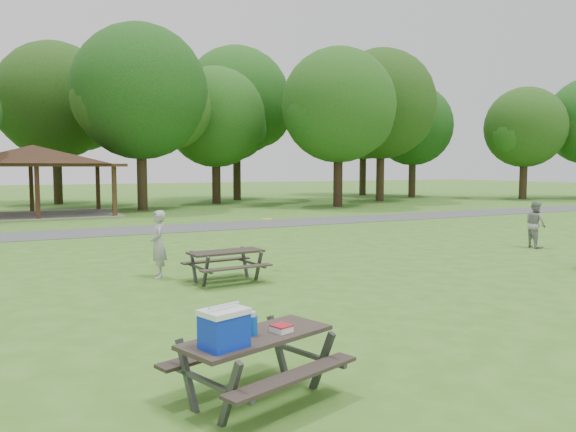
# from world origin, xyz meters

# --- Properties ---
(ground) EXTENTS (160.00, 160.00, 0.00)m
(ground) POSITION_xyz_m (0.00, 0.00, 0.00)
(ground) COLOR #3C7120
(ground) RESTS_ON ground
(asphalt_path) EXTENTS (120.00, 3.20, 0.02)m
(asphalt_path) POSITION_xyz_m (0.00, 14.00, 0.01)
(asphalt_path) COLOR #4A4A4D
(asphalt_path) RESTS_ON ground
(pavilion) EXTENTS (8.60, 7.01, 3.76)m
(pavilion) POSITION_xyz_m (-4.00, 24.00, 3.06)
(pavilion) COLOR #332112
(pavilion) RESTS_ON ground
(tree_row_e) EXTENTS (8.40, 8.00, 11.02)m
(tree_row_e) POSITION_xyz_m (2.10, 25.03, 6.78)
(tree_row_e) COLOR #302215
(tree_row_e) RESTS_ON ground
(tree_row_f) EXTENTS (7.35, 7.00, 9.55)m
(tree_row_f) POSITION_xyz_m (8.09, 28.53, 5.84)
(tree_row_f) COLOR black
(tree_row_f) RESTS_ON ground
(tree_row_g) EXTENTS (7.77, 7.40, 10.25)m
(tree_row_g) POSITION_xyz_m (14.09, 22.03, 6.33)
(tree_row_g) COLOR black
(tree_row_g) RESTS_ON ground
(tree_row_h) EXTENTS (8.61, 8.20, 11.37)m
(tree_row_h) POSITION_xyz_m (20.10, 25.53, 7.03)
(tree_row_h) COLOR #322216
(tree_row_h) RESTS_ON ground
(tree_row_i) EXTENTS (7.14, 6.80, 9.52)m
(tree_row_i) POSITION_xyz_m (26.08, 29.03, 5.91)
(tree_row_i) COLOR #312216
(tree_row_i) RESTS_ON ground
(tree_row_j) EXTENTS (6.72, 6.40, 8.96)m
(tree_row_j) POSITION_xyz_m (32.08, 22.53, 5.56)
(tree_row_j) COLOR black
(tree_row_j) RESTS_ON ground
(tree_deep_b) EXTENTS (8.40, 8.00, 11.13)m
(tree_deep_b) POSITION_xyz_m (-1.90, 33.03, 6.89)
(tree_deep_b) COLOR black
(tree_deep_b) RESTS_ON ground
(tree_deep_c) EXTENTS (8.82, 8.40, 11.90)m
(tree_deep_c) POSITION_xyz_m (11.10, 32.03, 7.44)
(tree_deep_c) COLOR black
(tree_deep_c) RESTS_ON ground
(tree_deep_d) EXTENTS (8.40, 8.00, 11.27)m
(tree_deep_d) POSITION_xyz_m (24.10, 33.53, 7.03)
(tree_deep_d) COLOR black
(tree_deep_d) RESTS_ON ground
(picnic_table_near) EXTENTS (2.09, 1.86, 1.22)m
(picnic_table_near) POSITION_xyz_m (-3.42, -3.56, 0.70)
(picnic_table_near) COLOR #2F2722
(picnic_table_near) RESTS_ON ground
(picnic_table_middle) EXTENTS (1.75, 1.45, 0.72)m
(picnic_table_middle) POSITION_xyz_m (-1.23, 2.72, 0.53)
(picnic_table_middle) COLOR black
(picnic_table_middle) RESTS_ON ground
(frisbee_in_flight) EXTENTS (0.31, 0.31, 0.02)m
(frisbee_in_flight) POSITION_xyz_m (0.25, 3.74, 1.27)
(frisbee_in_flight) COLOR yellow
(frisbee_in_flight) RESTS_ON ground
(frisbee_thrower) EXTENTS (0.47, 0.63, 1.58)m
(frisbee_thrower) POSITION_xyz_m (-2.47, 3.89, 0.79)
(frisbee_thrower) COLOR #A6A6A8
(frisbee_thrower) RESTS_ON ground
(frisbee_catcher) EXTENTS (0.74, 0.85, 1.50)m
(frisbee_catcher) POSITION_xyz_m (9.53, 3.20, 0.75)
(frisbee_catcher) COLOR #949396
(frisbee_catcher) RESTS_ON ground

